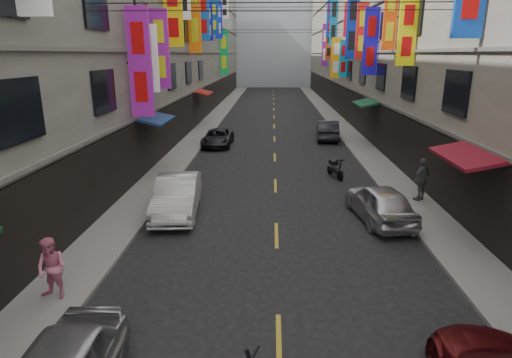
# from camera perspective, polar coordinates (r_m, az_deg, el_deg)

# --- Properties ---
(sidewalk_left) EXTENTS (2.00, 90.00, 0.12)m
(sidewalk_left) POSITION_cam_1_polar(r_m,az_deg,el_deg) (39.11, -6.46, 7.15)
(sidewalk_left) COLOR slate
(sidewalk_left) RESTS_ON ground
(sidewalk_right) EXTENTS (2.00, 90.00, 0.12)m
(sidewalk_right) POSITION_cam_1_polar(r_m,az_deg,el_deg) (39.17, 11.31, 6.95)
(sidewalk_right) COLOR slate
(sidewalk_right) RESTS_ON ground
(building_row_left) EXTENTS (10.14, 90.00, 19.00)m
(building_row_left) POSITION_cam_1_polar(r_m,az_deg,el_deg) (40.08, -15.99, 20.40)
(building_row_left) COLOR gray
(building_row_left) RESTS_ON ground
(building_row_right) EXTENTS (10.14, 90.00, 19.00)m
(building_row_right) POSITION_cam_1_polar(r_m,az_deg,el_deg) (40.21, 21.11, 19.95)
(building_row_right) COLOR #A29A88
(building_row_right) RESTS_ON ground
(haze_block) EXTENTS (18.00, 8.00, 22.00)m
(haze_block) POSITION_cam_1_polar(r_m,az_deg,el_deg) (88.31, 2.40, 19.43)
(haze_block) COLOR #AAB3BE
(haze_block) RESTS_ON ground
(shop_signage) EXTENTS (14.00, 55.00, 11.86)m
(shop_signage) POSITION_cam_1_polar(r_m,az_deg,el_deg) (31.47, 2.20, 21.38)
(shop_signage) COLOR blue
(shop_signage) RESTS_ON ground
(street_awnings) EXTENTS (13.99, 35.20, 0.41)m
(street_awnings) POSITION_cam_1_polar(r_m,az_deg,el_deg) (22.44, -0.58, 8.02)
(street_awnings) COLOR #144E21
(street_awnings) RESTS_ON ground
(overhead_cables) EXTENTS (14.00, 38.04, 1.24)m
(overhead_cables) POSITION_cam_1_polar(r_m,az_deg,el_deg) (26.30, 2.78, 21.90)
(overhead_cables) COLOR black
(overhead_cables) RESTS_ON ground
(lane_markings) EXTENTS (0.12, 80.20, 0.01)m
(lane_markings) POSITION_cam_1_polar(r_m,az_deg,el_deg) (35.73, 2.45, 6.27)
(lane_markings) COLOR gold
(lane_markings) RESTS_ON ground
(scooter_far_right) EXTENTS (0.72, 1.76, 1.14)m
(scooter_far_right) POSITION_cam_1_polar(r_m,az_deg,el_deg) (22.80, 10.48, 1.31)
(scooter_far_right) COLOR black
(scooter_far_right) RESTS_ON ground
(car_left_mid) EXTENTS (2.05, 4.79, 1.54)m
(car_left_mid) POSITION_cam_1_polar(r_m,az_deg,el_deg) (17.52, -10.48, -2.17)
(car_left_mid) COLOR silver
(car_left_mid) RESTS_ON ground
(car_left_far) EXTENTS (1.99, 4.23, 1.17)m
(car_left_far) POSITION_cam_1_polar(r_m,az_deg,el_deg) (30.26, -5.12, 5.50)
(car_left_far) COLOR black
(car_left_far) RESTS_ON ground
(car_right_mid) EXTENTS (2.31, 4.46, 1.45)m
(car_right_mid) POSITION_cam_1_polar(r_m,az_deg,el_deg) (17.24, 16.17, -3.03)
(car_right_mid) COLOR silver
(car_right_mid) RESTS_ON ground
(car_right_far) EXTENTS (1.89, 4.52, 1.45)m
(car_right_far) POSITION_cam_1_polar(r_m,az_deg,el_deg) (32.90, 9.51, 6.47)
(car_right_far) COLOR #28272F
(car_right_far) RESTS_ON ground
(pedestrian_lfar) EXTENTS (0.91, 0.72, 1.67)m
(pedestrian_lfar) POSITION_cam_1_polar(r_m,az_deg,el_deg) (12.38, -25.57, -10.74)
(pedestrian_lfar) COLOR pink
(pedestrian_lfar) RESTS_ON sidewalk_left
(pedestrian_rfar) EXTENTS (1.25, 1.19, 1.89)m
(pedestrian_rfar) POSITION_cam_1_polar(r_m,az_deg,el_deg) (19.73, 21.23, -0.03)
(pedestrian_rfar) COLOR #59595B
(pedestrian_rfar) RESTS_ON sidewalk_right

